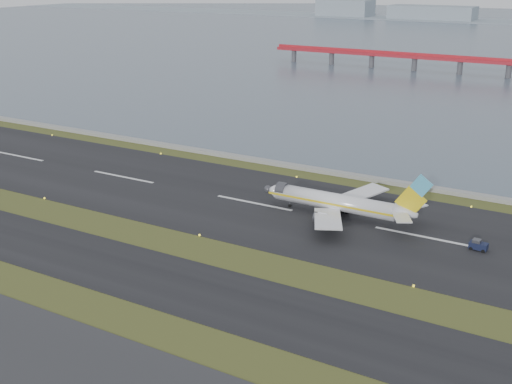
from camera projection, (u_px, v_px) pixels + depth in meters
ground at (178, 249)px, 126.17m from camera, size 1000.00×1000.00×0.00m
taxiway_strip at (138, 273)px, 116.34m from camera, size 1000.00×18.00×0.10m
runway_strip at (254, 203)px, 150.71m from camera, size 1000.00×45.00×0.10m
seawall at (309, 169)px, 175.12m from camera, size 1000.00×2.50×1.00m
red_pier at (510, 64)px, 318.98m from camera, size 260.00×5.00×10.20m
airliner at (341, 203)px, 141.04m from camera, size 38.52×32.89×12.80m
pushback_tug at (478, 245)px, 125.40m from camera, size 3.55×2.24×2.19m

